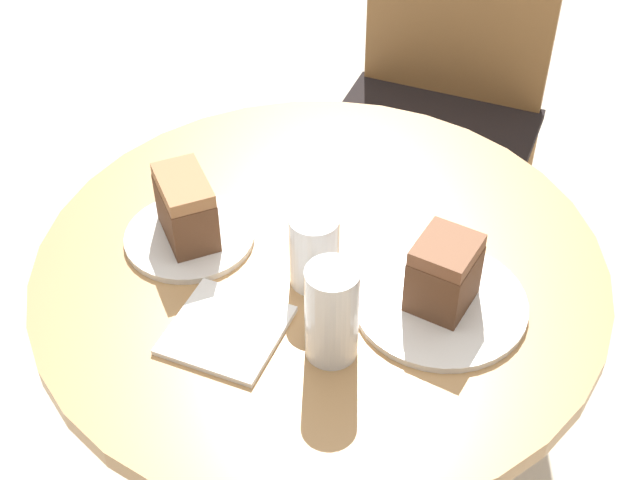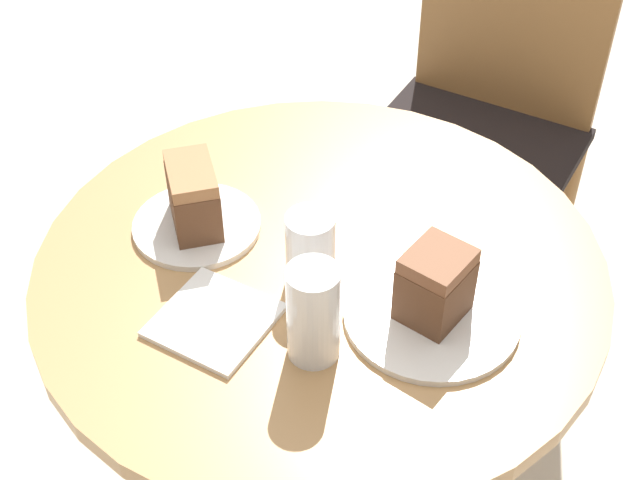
{
  "view_description": "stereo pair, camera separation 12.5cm",
  "coord_description": "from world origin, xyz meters",
  "px_view_note": "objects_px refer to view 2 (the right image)",
  "views": [
    {
      "loc": [
        0.41,
        -0.83,
        1.58
      ],
      "look_at": [
        0.0,
        0.0,
        0.74
      ],
      "focal_mm": 50.0,
      "sensor_mm": 36.0,
      "label": 1
    },
    {
      "loc": [
        0.52,
        -0.76,
        1.58
      ],
      "look_at": [
        0.0,
        0.0,
        0.74
      ],
      "focal_mm": 50.0,
      "sensor_mm": 36.0,
      "label": 2
    }
  ],
  "objects_px": {
    "plate_near": "(197,225)",
    "cake_slice_far": "(435,285)",
    "cake_slice_near": "(193,196)",
    "chair": "(483,112)",
    "plate_far": "(432,315)",
    "glass_water": "(311,253)",
    "glass_lemonade": "(313,317)"
  },
  "relations": [
    {
      "from": "plate_near",
      "to": "cake_slice_far",
      "type": "height_order",
      "value": "cake_slice_far"
    },
    {
      "from": "chair",
      "to": "glass_lemonade",
      "type": "height_order",
      "value": "chair"
    },
    {
      "from": "cake_slice_near",
      "to": "glass_water",
      "type": "height_order",
      "value": "glass_water"
    },
    {
      "from": "cake_slice_far",
      "to": "glass_lemonade",
      "type": "xyz_separation_m",
      "value": [
        -0.1,
        -0.14,
        0.0
      ]
    },
    {
      "from": "plate_near",
      "to": "cake_slice_near",
      "type": "distance_m",
      "value": 0.06
    },
    {
      "from": "plate_near",
      "to": "glass_lemonade",
      "type": "distance_m",
      "value": 0.3
    },
    {
      "from": "plate_far",
      "to": "cake_slice_far",
      "type": "height_order",
      "value": "cake_slice_far"
    },
    {
      "from": "cake_slice_far",
      "to": "plate_far",
      "type": "bearing_deg",
      "value": 178.21
    },
    {
      "from": "plate_near",
      "to": "glass_water",
      "type": "bearing_deg",
      "value": 1.64
    },
    {
      "from": "chair",
      "to": "plate_near",
      "type": "distance_m",
      "value": 0.82
    },
    {
      "from": "plate_far",
      "to": "cake_slice_near",
      "type": "relative_size",
      "value": 1.9
    },
    {
      "from": "cake_slice_near",
      "to": "glass_lemonade",
      "type": "distance_m",
      "value": 0.3
    },
    {
      "from": "glass_water",
      "to": "cake_slice_near",
      "type": "bearing_deg",
      "value": -178.36
    },
    {
      "from": "cake_slice_far",
      "to": "plate_near",
      "type": "bearing_deg",
      "value": -174.22
    },
    {
      "from": "cake_slice_far",
      "to": "glass_water",
      "type": "height_order",
      "value": "same"
    },
    {
      "from": "glass_lemonade",
      "to": "glass_water",
      "type": "height_order",
      "value": "glass_lemonade"
    },
    {
      "from": "plate_near",
      "to": "glass_water",
      "type": "relative_size",
      "value": 1.68
    },
    {
      "from": "cake_slice_far",
      "to": "glass_lemonade",
      "type": "relative_size",
      "value": 0.74
    },
    {
      "from": "cake_slice_near",
      "to": "glass_lemonade",
      "type": "relative_size",
      "value": 0.88
    },
    {
      "from": "plate_near",
      "to": "plate_far",
      "type": "height_order",
      "value": "same"
    },
    {
      "from": "plate_far",
      "to": "cake_slice_far",
      "type": "distance_m",
      "value": 0.06
    },
    {
      "from": "glass_lemonade",
      "to": "chair",
      "type": "bearing_deg",
      "value": 101.31
    },
    {
      "from": "plate_far",
      "to": "chair",
      "type": "bearing_deg",
      "value": 110.07
    },
    {
      "from": "chair",
      "to": "cake_slice_near",
      "type": "bearing_deg",
      "value": -102.28
    },
    {
      "from": "plate_near",
      "to": "glass_water",
      "type": "xyz_separation_m",
      "value": [
        0.2,
        0.01,
        0.05
      ]
    },
    {
      "from": "cake_slice_far",
      "to": "glass_water",
      "type": "xyz_separation_m",
      "value": [
        -0.17,
        -0.03,
        -0.01
      ]
    },
    {
      "from": "chair",
      "to": "glass_water",
      "type": "relative_size",
      "value": 8.69
    },
    {
      "from": "chair",
      "to": "plate_near",
      "type": "xyz_separation_m",
      "value": [
        -0.1,
        -0.79,
        0.2
      ]
    },
    {
      "from": "chair",
      "to": "plate_far",
      "type": "relative_size",
      "value": 4.17
    },
    {
      "from": "plate_near",
      "to": "cake_slice_near",
      "type": "xyz_separation_m",
      "value": [
        -0.0,
        -0.0,
        0.06
      ]
    },
    {
      "from": "plate_far",
      "to": "glass_water",
      "type": "distance_m",
      "value": 0.18
    },
    {
      "from": "chair",
      "to": "glass_lemonade",
      "type": "distance_m",
      "value": 0.94
    }
  ]
}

